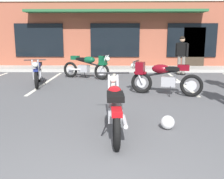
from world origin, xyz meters
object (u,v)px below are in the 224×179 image
object	(u,v)px
motorcycle_blue_standard	(38,72)
person_in_black_shirt	(182,53)
motorcycle_silver_naked	(162,77)
helmet_on_pavement	(168,122)
motorcycle_orange_scrambler	(88,66)
motorcycle_foreground_classic	(115,107)

from	to	relation	value
motorcycle_blue_standard	person_in_black_shirt	size ratio (longest dim) A/B	1.24
motorcycle_silver_naked	helmet_on_pavement	bearing A→B (deg)	-96.65
motorcycle_silver_naked	motorcycle_orange_scrambler	world-z (taller)	same
motorcycle_orange_scrambler	person_in_black_shirt	world-z (taller)	person_in_black_shirt
motorcycle_foreground_classic	motorcycle_blue_standard	world-z (taller)	same
motorcycle_foreground_classic	motorcycle_blue_standard	size ratio (longest dim) A/B	1.01
helmet_on_pavement	motorcycle_silver_naked	bearing A→B (deg)	83.35
motorcycle_silver_naked	motorcycle_orange_scrambler	size ratio (longest dim) A/B	1.03
motorcycle_silver_naked	helmet_on_pavement	distance (m)	3.03
motorcycle_orange_scrambler	helmet_on_pavement	size ratio (longest dim) A/B	7.64
motorcycle_silver_naked	helmet_on_pavement	size ratio (longest dim) A/B	7.86
helmet_on_pavement	motorcycle_orange_scrambler	bearing A→B (deg)	109.93
person_in_black_shirt	helmet_on_pavement	distance (m)	7.30
motorcycle_foreground_classic	motorcycle_blue_standard	xyz separation A→B (m)	(-2.74, 4.58, 0.00)
motorcycle_foreground_classic	person_in_black_shirt	xyz separation A→B (m)	(2.79, 7.22, 0.49)
motorcycle_orange_scrambler	helmet_on_pavement	xyz separation A→B (m)	(2.13, -5.87, -0.40)
motorcycle_foreground_classic	motorcycle_orange_scrambler	xyz separation A→B (m)	(-1.15, 6.07, 0.07)
motorcycle_blue_standard	motorcycle_foreground_classic	bearing A→B (deg)	-59.16
motorcycle_silver_naked	person_in_black_shirt	xyz separation A→B (m)	(1.46, 4.04, 0.42)
motorcycle_blue_standard	motorcycle_orange_scrambler	bearing A→B (deg)	43.14
person_in_black_shirt	motorcycle_orange_scrambler	bearing A→B (deg)	-163.67
motorcycle_foreground_classic	person_in_black_shirt	distance (m)	7.76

